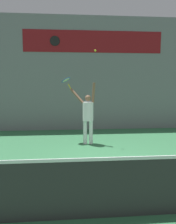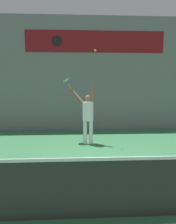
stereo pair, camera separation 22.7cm
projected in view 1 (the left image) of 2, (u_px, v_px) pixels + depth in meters
ground_plane at (120, 177)px, 4.83m from camera, size 18.00×18.00×0.00m
back_wall at (93, 74)px, 9.72m from camera, size 18.00×0.10×5.00m
sponsor_banner at (94, 42)px, 9.49m from camera, size 6.05×0.02×0.93m
scoreboard_clock at (55, 41)px, 9.32m from camera, size 0.43×0.04×0.43m
court_net at (142, 185)px, 3.33m from camera, size 6.27×0.07×1.06m
tennis_player at (88, 113)px, 7.42m from camera, size 0.88×0.56×2.10m
tennis_racket at (66, 80)px, 7.61m from camera, size 0.42×0.44×0.43m
tennis_ball at (95, 50)px, 7.09m from camera, size 0.07×0.07×0.07m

